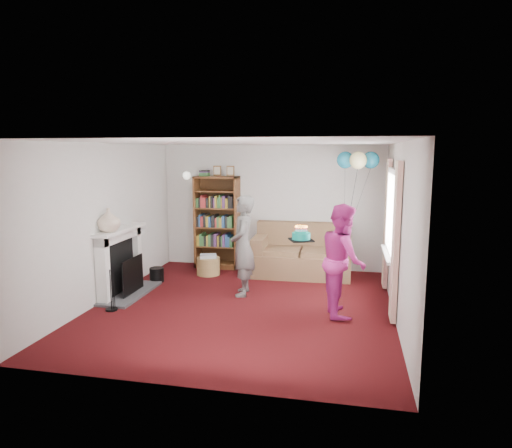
% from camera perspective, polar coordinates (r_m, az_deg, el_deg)
% --- Properties ---
extents(ground, '(5.00, 5.00, 0.00)m').
position_cam_1_polar(ground, '(7.17, -1.64, -10.25)').
color(ground, black).
rests_on(ground, ground).
extents(wall_back, '(4.50, 0.02, 2.50)m').
position_cam_1_polar(wall_back, '(9.29, 1.92, 2.13)').
color(wall_back, silver).
rests_on(wall_back, ground).
extents(wall_left, '(0.02, 5.00, 2.50)m').
position_cam_1_polar(wall_left, '(7.70, -18.27, 0.23)').
color(wall_left, silver).
rests_on(wall_left, ground).
extents(wall_right, '(0.02, 5.00, 2.50)m').
position_cam_1_polar(wall_right, '(6.71, 17.44, -0.98)').
color(wall_right, silver).
rests_on(wall_right, ground).
extents(ceiling, '(4.50, 5.00, 0.01)m').
position_cam_1_polar(ceiling, '(6.77, -1.73, 10.19)').
color(ceiling, white).
rests_on(ceiling, wall_back).
extents(fireplace, '(0.55, 1.80, 1.12)m').
position_cam_1_polar(fireplace, '(7.92, -16.23, -4.88)').
color(fireplace, '#3F3F42').
rests_on(fireplace, ground).
extents(window_bay, '(0.14, 2.02, 2.20)m').
position_cam_1_polar(window_bay, '(7.30, 16.55, -0.52)').
color(window_bay, white).
rests_on(window_bay, ground).
extents(wall_sconce, '(0.16, 0.23, 0.16)m').
position_cam_1_polar(wall_sconce, '(9.56, -8.66, 6.02)').
color(wall_sconce, gold).
rests_on(wall_sconce, ground).
extents(bookcase, '(0.89, 0.42, 2.09)m').
position_cam_1_polar(bookcase, '(9.38, -4.82, 0.15)').
color(bookcase, '#472B14').
rests_on(bookcase, ground).
extents(sofa, '(1.86, 0.98, 0.98)m').
position_cam_1_polar(sofa, '(8.93, 5.75, -3.98)').
color(sofa, brown).
rests_on(sofa, ground).
extents(wicker_basket, '(0.45, 0.45, 0.40)m').
position_cam_1_polar(wicker_basket, '(8.94, -5.98, -5.17)').
color(wicker_basket, '#A27D4B').
rests_on(wicker_basket, ground).
extents(person_striped, '(0.49, 0.66, 1.66)m').
position_cam_1_polar(person_striped, '(7.53, -1.67, -2.74)').
color(person_striped, black).
rests_on(person_striped, ground).
extents(person_magenta, '(0.75, 0.89, 1.63)m').
position_cam_1_polar(person_magenta, '(6.75, 10.81, -4.42)').
color(person_magenta, '#B02379').
rests_on(person_magenta, ground).
extents(birthday_cake, '(0.33, 0.33, 0.22)m').
position_cam_1_polar(birthday_cake, '(6.90, 5.67, -1.52)').
color(birthday_cake, black).
rests_on(birthday_cake, ground).
extents(balloons, '(0.74, 0.74, 1.68)m').
position_cam_1_polar(balloons, '(8.32, 12.63, 7.81)').
color(balloons, '#3F3F3F').
rests_on(balloons, ground).
extents(mantel_vase, '(0.41, 0.41, 0.37)m').
position_cam_1_polar(mantel_vase, '(7.49, -17.93, 0.49)').
color(mantel_vase, beige).
rests_on(mantel_vase, fireplace).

